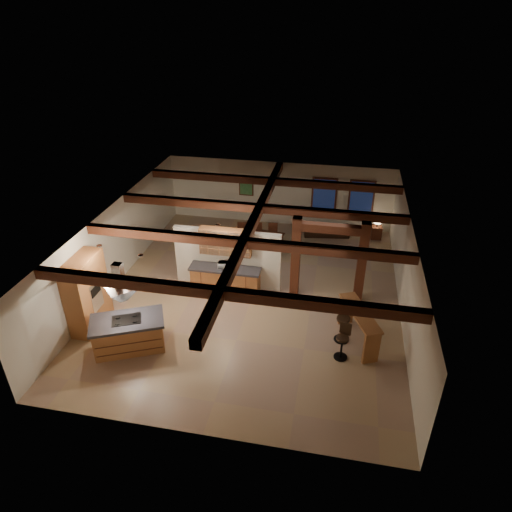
# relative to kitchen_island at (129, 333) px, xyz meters

# --- Properties ---
(ground) EXTENTS (12.00, 12.00, 0.00)m
(ground) POSITION_rel_kitchen_island_xyz_m (3.02, 3.40, -0.52)
(ground) COLOR #A1826B
(ground) RESTS_ON ground
(room_walls) EXTENTS (12.00, 12.00, 12.00)m
(room_walls) POSITION_rel_kitchen_island_xyz_m (3.02, 3.40, 1.26)
(room_walls) COLOR beige
(room_walls) RESTS_ON ground
(ceiling_beams) EXTENTS (10.00, 12.00, 0.28)m
(ceiling_beams) POSITION_rel_kitchen_island_xyz_m (3.02, 3.40, 2.24)
(ceiling_beams) COLOR #431810
(ceiling_beams) RESTS_ON room_walls
(timber_posts) EXTENTS (2.50, 0.30, 2.90)m
(timber_posts) POSITION_rel_kitchen_island_xyz_m (5.52, 3.90, 1.24)
(timber_posts) COLOR #431810
(timber_posts) RESTS_ON ground
(partition_wall) EXTENTS (3.80, 0.18, 2.20)m
(partition_wall) POSITION_rel_kitchen_island_xyz_m (2.02, 3.90, 0.58)
(partition_wall) COLOR beige
(partition_wall) RESTS_ON ground
(pantry_cabinet) EXTENTS (0.67, 1.60, 2.40)m
(pantry_cabinet) POSITION_rel_kitchen_island_xyz_m (-1.65, 0.80, 0.68)
(pantry_cabinet) COLOR brown
(pantry_cabinet) RESTS_ON ground
(back_counter) EXTENTS (2.50, 0.66, 0.94)m
(back_counter) POSITION_rel_kitchen_island_xyz_m (2.02, 3.51, -0.05)
(back_counter) COLOR brown
(back_counter) RESTS_ON ground
(upper_display_cabinet) EXTENTS (1.80, 0.36, 0.95)m
(upper_display_cabinet) POSITION_rel_kitchen_island_xyz_m (2.02, 3.71, 1.33)
(upper_display_cabinet) COLOR brown
(upper_display_cabinet) RESTS_ON partition_wall
(range_hood) EXTENTS (1.10, 1.10, 1.40)m
(range_hood) POSITION_rel_kitchen_island_xyz_m (0.00, 0.00, 1.26)
(range_hood) COLOR silver
(range_hood) RESTS_ON room_walls
(back_windows) EXTENTS (2.70, 0.07, 1.70)m
(back_windows) POSITION_rel_kitchen_island_xyz_m (5.82, 9.33, 0.98)
(back_windows) COLOR #431810
(back_windows) RESTS_ON room_walls
(framed_art) EXTENTS (0.65, 0.05, 0.85)m
(framed_art) POSITION_rel_kitchen_island_xyz_m (1.52, 9.33, 1.18)
(framed_art) COLOR #431810
(framed_art) RESTS_ON room_walls
(recessed_cans) EXTENTS (3.16, 2.46, 0.03)m
(recessed_cans) POSITION_rel_kitchen_island_xyz_m (0.48, 1.46, 2.35)
(recessed_cans) COLOR silver
(recessed_cans) RESTS_ON room_walls
(kitchen_island) EXTENTS (2.36, 1.88, 1.04)m
(kitchen_island) POSITION_rel_kitchen_island_xyz_m (0.00, 0.00, 0.00)
(kitchen_island) COLOR brown
(kitchen_island) RESTS_ON ground
(dining_table) EXTENTS (2.17, 1.41, 0.72)m
(dining_table) POSITION_rel_kitchen_island_xyz_m (2.55, 6.56, -0.16)
(dining_table) COLOR #3D1D0F
(dining_table) RESTS_ON ground
(sofa) EXTENTS (2.05, 1.05, 0.57)m
(sofa) POSITION_rel_kitchen_island_xyz_m (5.26, 8.62, -0.24)
(sofa) COLOR black
(sofa) RESTS_ON ground
(microwave) EXTENTS (0.41, 0.29, 0.22)m
(microwave) POSITION_rel_kitchen_island_xyz_m (1.99, 3.51, 0.53)
(microwave) COLOR silver
(microwave) RESTS_ON back_counter
(bar_counter) EXTENTS (1.30, 2.11, 1.09)m
(bar_counter) POSITION_rel_kitchen_island_xyz_m (6.61, 1.59, 0.21)
(bar_counter) COLOR brown
(bar_counter) RESTS_ON ground
(side_table) EXTENTS (0.47, 0.47, 0.55)m
(side_table) POSITION_rel_kitchen_island_xyz_m (7.39, 8.71, -0.25)
(side_table) COLOR #431810
(side_table) RESTS_ON ground
(table_lamp) EXTENTS (0.31, 0.31, 0.36)m
(table_lamp) POSITION_rel_kitchen_island_xyz_m (7.39, 8.71, 0.28)
(table_lamp) COLOR black
(table_lamp) RESTS_ON side_table
(bar_stool_a) EXTENTS (0.42, 0.44, 1.14)m
(bar_stool_a) POSITION_rel_kitchen_island_xyz_m (6.17, 0.80, 0.06)
(bar_stool_a) COLOR black
(bar_stool_a) RESTS_ON ground
(bar_stool_b) EXTENTS (0.45, 0.45, 1.28)m
(bar_stool_b) POSITION_rel_kitchen_island_xyz_m (6.14, 1.60, 0.13)
(bar_stool_b) COLOR black
(bar_stool_b) RESTS_ON ground
(dining_chairs) EXTENTS (1.87, 1.87, 1.09)m
(dining_chairs) POSITION_rel_kitchen_island_xyz_m (2.55, 6.56, 0.03)
(dining_chairs) COLOR #431810
(dining_chairs) RESTS_ON ground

